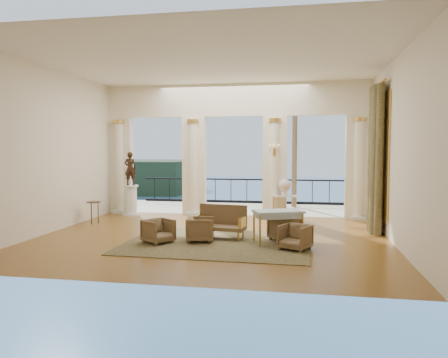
% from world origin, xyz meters
% --- Properties ---
extents(floor, '(9.00, 9.00, 0.00)m').
position_xyz_m(floor, '(0.00, 0.00, 0.00)').
color(floor, '#552D0E').
rests_on(floor, ground).
extents(room_walls, '(9.00, 9.00, 9.00)m').
position_xyz_m(room_walls, '(0.00, -1.12, 2.88)').
color(room_walls, white).
rests_on(room_walls, ground).
extents(arcade, '(9.00, 0.56, 4.50)m').
position_xyz_m(arcade, '(-0.00, 3.82, 2.58)').
color(arcade, white).
rests_on(arcade, ground).
extents(terrace, '(10.00, 3.60, 0.10)m').
position_xyz_m(terrace, '(0.00, 5.80, -0.05)').
color(terrace, beige).
rests_on(terrace, ground).
extents(balustrade, '(9.00, 0.06, 1.03)m').
position_xyz_m(balustrade, '(0.00, 7.40, 0.41)').
color(balustrade, black).
rests_on(balustrade, terrace).
extents(palm_tree, '(2.00, 2.00, 4.50)m').
position_xyz_m(palm_tree, '(2.00, 6.60, 4.09)').
color(palm_tree, '#4C3823').
rests_on(palm_tree, terrace).
extents(headland, '(22.00, 18.00, 6.00)m').
position_xyz_m(headland, '(-30.00, 70.00, -3.00)').
color(headland, black).
rests_on(headland, sea).
extents(sea, '(160.00, 160.00, 0.00)m').
position_xyz_m(sea, '(0.00, 60.00, -6.00)').
color(sea, '#276396').
rests_on(sea, ground).
extents(curtain, '(0.33, 1.40, 4.09)m').
position_xyz_m(curtain, '(4.28, 1.50, 2.02)').
color(curtain, '#4B4225').
rests_on(curtain, ground).
extents(window_frame, '(0.04, 1.60, 3.40)m').
position_xyz_m(window_frame, '(4.47, 1.50, 2.10)').
color(window_frame, gold).
rests_on(window_frame, room_walls).
extents(wall_sconce, '(0.30, 0.11, 0.33)m').
position_xyz_m(wall_sconce, '(1.40, 3.51, 2.23)').
color(wall_sconce, gold).
rests_on(wall_sconce, arcade).
extents(rug, '(4.53, 3.57, 0.02)m').
position_xyz_m(rug, '(0.31, -0.57, 0.01)').
color(rug, '#303518').
rests_on(rug, ground).
extents(armchair_a, '(0.84, 0.85, 0.65)m').
position_xyz_m(armchair_a, '(-1.14, -0.83, 0.32)').
color(armchair_a, '#433319').
rests_on(armchair_a, ground).
extents(armchair_b, '(0.82, 0.80, 0.64)m').
position_xyz_m(armchair_b, '(2.17, -0.96, 0.32)').
color(armchair_b, '#433319').
rests_on(armchair_b, ground).
extents(armchair_c, '(0.86, 0.86, 0.65)m').
position_xyz_m(armchair_c, '(1.88, 0.05, 0.33)').
color(armchair_c, '#433319').
rests_on(armchair_c, ground).
extents(armchair_d, '(0.70, 0.74, 0.67)m').
position_xyz_m(armchair_d, '(-0.16, -0.48, 0.34)').
color(armchair_d, '#433319').
rests_on(armchair_d, ground).
extents(settee, '(1.36, 0.73, 0.85)m').
position_xyz_m(settee, '(0.26, 0.05, 0.42)').
color(settee, '#433319').
rests_on(settee, ground).
extents(game_table, '(1.33, 1.03, 0.81)m').
position_xyz_m(game_table, '(1.74, -0.32, 0.72)').
color(game_table, silver).
rests_on(game_table, ground).
extents(pedestal, '(0.58, 0.58, 1.06)m').
position_xyz_m(pedestal, '(-3.50, 3.20, 0.51)').
color(pedestal, silver).
rests_on(pedestal, ground).
extents(statue, '(0.43, 0.29, 1.14)m').
position_xyz_m(statue, '(-3.50, 3.20, 1.63)').
color(statue, '#301F15').
rests_on(statue, pedestal).
extents(console_table, '(0.85, 0.45, 0.77)m').
position_xyz_m(console_table, '(1.75, 3.51, 0.63)').
color(console_table, silver).
rests_on(console_table, ground).
extents(urn, '(0.41, 0.41, 0.55)m').
position_xyz_m(urn, '(1.75, 3.51, 1.08)').
color(urn, white).
rests_on(urn, console_table).
extents(side_table, '(0.42, 0.42, 0.68)m').
position_xyz_m(side_table, '(-4.00, 1.47, 0.59)').
color(side_table, black).
rests_on(side_table, ground).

